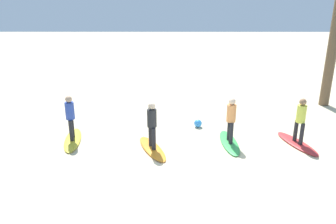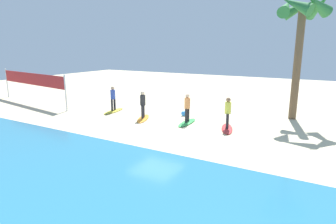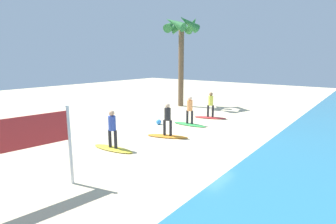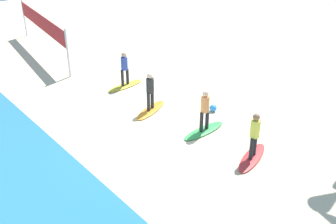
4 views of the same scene
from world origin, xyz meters
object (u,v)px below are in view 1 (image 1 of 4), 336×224
surfboard_orange (152,149)px  surfer_orange (152,122)px  surfer_red (301,118)px  surfer_green (231,117)px  surfboard_green (229,143)px  beach_ball (198,123)px  surfer_yellow (70,114)px  surfboard_yellow (73,140)px  surfboard_red (297,143)px

surfboard_orange → surfer_orange: size_ratio=1.28×
surfer_red → surfboard_orange: surfer_red is taller
surfer_green → surfboard_orange: size_ratio=0.78×
surfboard_green → beach_ball: 1.85m
surfer_yellow → surfboard_green: bearing=177.8°
surfboard_orange → surfer_yellow: (2.94, -0.70, 0.99)m
surfer_green → surfer_orange: same height
surfer_green → surfboard_yellow: surfer_green is taller
surfboard_green → surfer_yellow: (5.68, -0.22, 0.99)m
surfboard_orange → surfboard_yellow: 3.02m
surfer_green → beach_ball: bearing=-56.6°
surfer_yellow → beach_ball: (-4.67, -1.32, -0.88)m
surfboard_red → beach_ball: 3.78m
surfboard_yellow → beach_ball: bearing=98.4°
surfer_green → surfer_yellow: size_ratio=1.00×
surfer_green → surfer_yellow: same height
surfer_orange → beach_ball: surfer_orange is taller
surfer_yellow → surfer_green: bearing=177.8°
surfboard_yellow → surfer_yellow: size_ratio=1.28×
surfboard_red → surfer_red: 0.99m
surfboard_red → surfer_orange: (5.15, 0.43, 0.99)m
surfer_green → surfboard_green: bearing=180.0°
surfer_orange → beach_ball: bearing=-130.5°
surfboard_red → surfer_red: bearing=-0.0°
surfer_green → surfer_orange: size_ratio=1.00×
surfer_yellow → surfboard_orange: bearing=166.5°
surfer_red → surfboard_green: 2.61m
surfboard_green → surfer_orange: surfer_orange is taller
surfboard_red → surfer_red: surfer_red is taller
surfer_red → surfboard_yellow: surfer_red is taller
surfer_green → surfboard_orange: 2.96m
surfboard_red → surfer_green: 2.61m
surfer_orange → surfer_yellow: same height
surfboard_green → surfer_orange: 2.96m
surfer_green → surfer_yellow: 5.68m
surfer_red → surfer_green: size_ratio=1.00×
surfer_red → surfer_green: same height
surfboard_green → surfboard_orange: (2.74, 0.48, 0.00)m
surfboard_green → surfboard_orange: size_ratio=1.00×
surfer_orange → surfer_yellow: bearing=-13.5°
surfboard_green → surfer_yellow: bearing=-95.8°
surfer_yellow → beach_ball: size_ratio=5.28×
surfboard_red → surfboard_orange: 5.17m
beach_ball → surfer_yellow: bearing=15.8°
surfboard_orange → surfer_green: bearing=77.4°
surfboard_yellow → beach_ball: (-4.67, -1.32, 0.11)m
surfboard_red → surfer_green: size_ratio=1.28×
surfer_orange → surfboard_yellow: 3.18m
surfboard_orange → surfer_red: bearing=72.1°
surfboard_green → surfer_yellow: 5.77m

